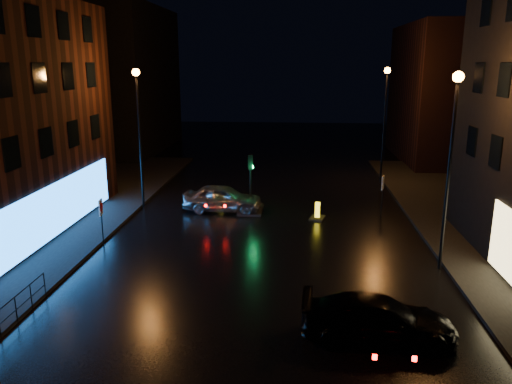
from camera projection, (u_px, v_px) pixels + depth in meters
The scene contains 13 objects.
ground at pixel (249, 333), 16.57m from camera, with size 120.00×120.00×0.00m, color black.
building_far_left at pixel (122, 80), 49.80m from camera, with size 8.00×16.00×14.00m, color black.
building_far_right at pixel (448, 93), 44.77m from camera, with size 8.00×14.00×12.00m, color black.
street_lamp_lfar at pixel (139, 118), 29.27m from camera, with size 0.44×0.44×8.37m.
street_lamp_rnear at pixel (452, 142), 20.35m from camera, with size 0.44×0.44×8.37m.
street_lamp_rfar at pixel (385, 108), 35.79m from camera, with size 0.44×0.44×8.37m.
traffic_signal at pixel (251, 203), 30.04m from camera, with size 1.40×2.40×3.45m.
silver_hatchback at pixel (223, 198), 29.93m from camera, with size 1.89×4.71×1.60m, color #B0B2B8.
dark_sedan at pixel (378, 319), 15.99m from camera, with size 2.00×4.93×1.43m, color black.
bollard_near at pixel (317, 215), 28.58m from camera, with size 1.01×1.28×0.98m.
bollard_far at pixel (221, 201), 31.45m from camera, with size 1.02×1.33×1.05m.
road_sign_left at pixel (101, 211), 24.10m from camera, with size 0.13×0.56×2.31m.
road_sign_right at pixel (383, 186), 28.75m from camera, with size 0.24×0.56×2.38m.
Camera 1 is at (1.43, -14.79, 8.70)m, focal length 35.00 mm.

